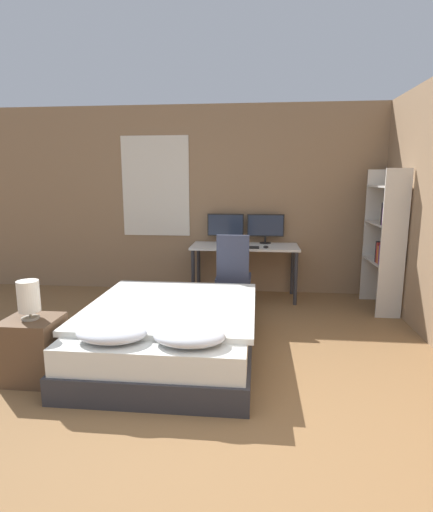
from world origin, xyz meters
TOP-DOWN VIEW (x-y plane):
  - ground_plane at (0.00, 0.00)m, footprint 20.00×20.00m
  - wall_back at (-0.02, 3.74)m, footprint 12.00×0.08m
  - bed at (-0.59, 1.36)m, footprint 1.58×1.91m
  - nightstand at (-1.63, 0.83)m, footprint 0.44×0.40m
  - bedside_lamp at (-1.63, 0.83)m, footprint 0.17×0.17m
  - desk at (0.04, 3.36)m, footprint 1.48×0.63m
  - monitor_left at (-0.24, 3.57)m, footprint 0.52×0.16m
  - monitor_right at (0.33, 3.57)m, footprint 0.52×0.16m
  - keyboard at (0.04, 3.15)m, footprint 0.40×0.13m
  - computer_mouse at (0.33, 3.15)m, footprint 0.07×0.05m
  - office_chair at (-0.07, 2.65)m, footprint 0.52×0.52m
  - bookshelf at (1.81, 2.99)m, footprint 0.30×0.79m

SIDE VIEW (x-z plane):
  - ground_plane at x=0.00m, z-range 0.00..0.00m
  - bed at x=-0.59m, z-range -0.04..0.53m
  - nightstand at x=-1.63m, z-range 0.00..0.53m
  - office_chair at x=-0.07m, z-range -0.11..0.90m
  - desk at x=0.04m, z-range 0.28..1.04m
  - bedside_lamp at x=-1.63m, z-range 0.56..0.88m
  - keyboard at x=0.04m, z-range 0.75..0.77m
  - computer_mouse at x=0.33m, z-range 0.75..0.79m
  - bookshelf at x=1.81m, z-range 0.07..1.85m
  - monitor_left at x=-0.24m, z-range 0.79..1.20m
  - monitor_right at x=0.33m, z-range 0.79..1.20m
  - wall_back at x=-0.02m, z-range 0.00..2.70m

